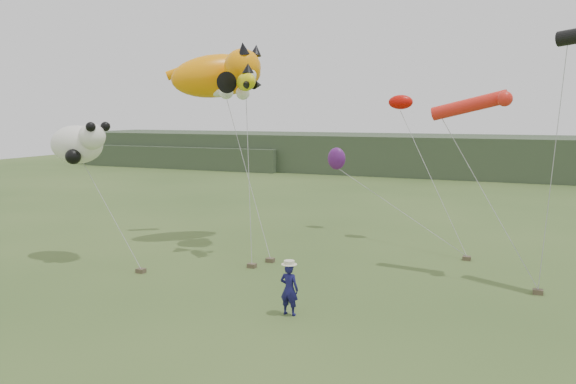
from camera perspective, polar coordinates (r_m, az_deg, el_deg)
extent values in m
plane|color=#385123|center=(18.43, 0.27, -12.12)|extent=(120.00, 120.00, 0.00)
cube|color=#2D3D28|center=(61.53, 16.31, 3.64)|extent=(90.00, 12.00, 4.00)
cube|color=#2D3D28|center=(68.76, -9.76, 3.65)|extent=(25.00, 8.00, 2.50)
imported|color=#15144C|center=(17.95, 0.12, -9.85)|extent=(0.64, 0.44, 1.68)
cube|color=brown|center=(24.27, -1.82, -6.93)|extent=(0.34, 0.27, 0.18)
cube|color=brown|center=(23.46, -3.69, -7.47)|extent=(0.34, 0.27, 0.18)
cube|color=brown|center=(21.98, 24.05, -9.24)|extent=(0.34, 0.27, 0.18)
cube|color=brown|center=(23.44, -14.72, -7.74)|extent=(0.34, 0.27, 0.18)
cube|color=brown|center=(25.78, 17.70, -6.42)|extent=(0.34, 0.27, 0.18)
ellipsoid|color=#FF9104|center=(28.07, -7.23, 11.63)|extent=(4.81, 4.76, 2.58)
sphere|color=#FF9104|center=(26.38, -4.65, 12.51)|extent=(1.69, 1.69, 1.69)
cone|color=black|center=(25.91, -4.58, 14.36)|extent=(0.52, 0.64, 0.63)
cone|color=black|center=(26.67, -3.27, 14.20)|extent=(0.52, 0.61, 0.60)
sphere|color=white|center=(25.94, -4.17, 11.76)|extent=(0.84, 0.84, 0.84)
ellipsoid|color=white|center=(27.69, -7.15, 10.12)|extent=(1.65, 0.82, 0.52)
sphere|color=white|center=(26.08, -6.30, 10.07)|extent=(0.66, 0.66, 0.66)
sphere|color=white|center=(27.15, -4.60, 10.01)|extent=(0.66, 0.66, 0.66)
cylinder|color=#FF9104|center=(30.00, -10.66, 12.04)|extent=(1.75, 1.28, 1.02)
ellipsoid|color=#D8CA0C|center=(24.35, -4.29, 11.09)|extent=(1.53, 1.42, 0.81)
cone|color=black|center=(25.20, -6.55, 10.96)|extent=(1.16, 1.18, 0.93)
cone|color=black|center=(24.34, -4.08, 12.44)|extent=(0.52, 0.52, 0.41)
cone|color=black|center=(23.74, -4.18, 10.92)|extent=(0.55, 0.58, 0.41)
cone|color=black|center=(24.67, -3.08, 10.82)|extent=(0.55, 0.58, 0.41)
cylinder|color=red|center=(22.92, 17.92, 8.37)|extent=(2.93, 0.87, 1.18)
sphere|color=red|center=(22.40, 21.16, 8.82)|extent=(0.57, 0.57, 0.57)
ellipsoid|color=white|center=(25.74, -20.67, 4.54)|extent=(2.47, 1.65, 1.65)
sphere|color=white|center=(24.78, -19.28, 5.34)|extent=(1.10, 1.10, 1.10)
sphere|color=black|center=(24.32, -19.41, 6.26)|extent=(0.40, 0.40, 0.40)
sphere|color=black|center=(24.84, -18.05, 6.35)|extent=(0.40, 0.40, 0.40)
sphere|color=black|center=(24.93, -20.99, 3.37)|extent=(0.64, 0.64, 0.64)
sphere|color=black|center=(26.47, -21.39, 3.79)|extent=(0.64, 0.64, 0.64)
ellipsoid|color=red|center=(28.42, 11.37, 8.94)|extent=(1.20, 0.70, 0.70)
ellipsoid|color=#541768|center=(30.82, 4.96, 3.39)|extent=(0.99, 0.66, 1.21)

